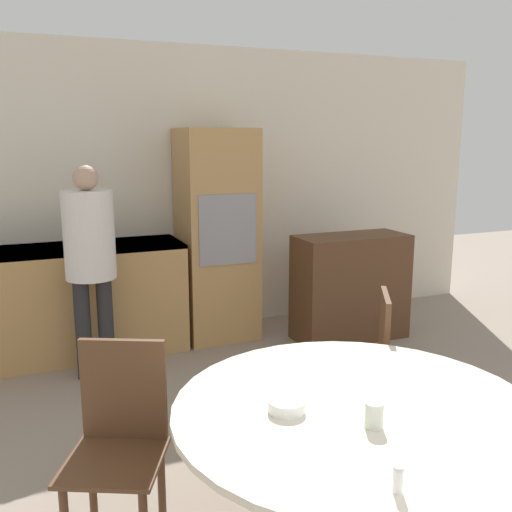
% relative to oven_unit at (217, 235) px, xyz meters
% --- Properties ---
extents(wall_back, '(6.47, 0.05, 2.60)m').
position_rel_oven_unit_xyz_m(wall_back, '(-0.26, 0.34, 0.36)').
color(wall_back, silver).
rests_on(wall_back, ground_plane).
extents(kitchen_counter, '(2.29, 0.60, 0.93)m').
position_rel_oven_unit_xyz_m(kitchen_counter, '(-1.50, -0.01, -0.46)').
color(kitchen_counter, tan).
rests_on(kitchen_counter, ground_plane).
extents(oven_unit, '(0.64, 0.59, 1.87)m').
position_rel_oven_unit_xyz_m(oven_unit, '(0.00, 0.00, 0.00)').
color(oven_unit, tan).
rests_on(oven_unit, ground_plane).
extents(sideboard, '(1.01, 0.45, 0.95)m').
position_rel_oven_unit_xyz_m(sideboard, '(1.08, -0.52, -0.46)').
color(sideboard, '#51331E').
rests_on(sideboard, ground_plane).
extents(dining_table, '(1.49, 1.49, 0.74)m').
position_rel_oven_unit_xyz_m(dining_table, '(-0.42, -2.98, -0.40)').
color(dining_table, '#51331E').
rests_on(dining_table, ground_plane).
extents(chair_far_left, '(0.53, 0.53, 0.93)m').
position_rel_oven_unit_xyz_m(chair_far_left, '(-1.29, -2.46, -0.41)').
color(chair_far_left, '#51331E').
rests_on(chair_far_left, ground_plane).
extents(chair_far_right, '(0.55, 0.55, 0.93)m').
position_rel_oven_unit_xyz_m(chair_far_right, '(0.17, -2.16, -0.41)').
color(chair_far_right, '#51331E').
rests_on(chair_far_right, ground_plane).
extents(person_standing, '(0.37, 0.37, 1.60)m').
position_rel_oven_unit_xyz_m(person_standing, '(-1.16, -0.53, 0.05)').
color(person_standing, '#262628').
rests_on(person_standing, ground_plane).
extents(cup, '(0.07, 0.07, 0.10)m').
position_rel_oven_unit_xyz_m(cup, '(-0.46, -3.15, -0.15)').
color(cup, silver).
rests_on(cup, dining_table).
extents(bowl_near, '(0.15, 0.15, 0.05)m').
position_rel_oven_unit_xyz_m(bowl_near, '(-0.70, -2.91, -0.17)').
color(bowl_near, white).
rests_on(bowl_near, dining_table).
extents(salt_shaker, '(0.03, 0.03, 0.09)m').
position_rel_oven_unit_xyz_m(salt_shaker, '(-0.62, -3.51, -0.15)').
color(salt_shaker, white).
rests_on(salt_shaker, dining_table).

